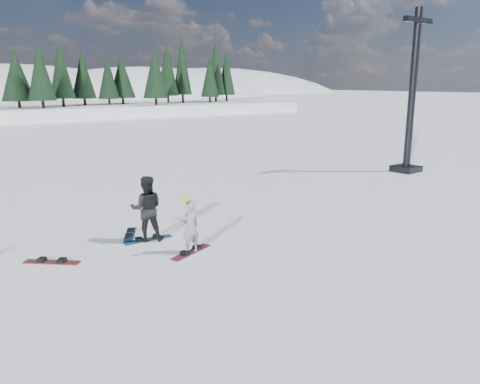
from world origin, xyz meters
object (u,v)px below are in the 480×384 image
snowboard_loose_a (130,235)px  snowboarder_man (147,209)px  snowboarder_woman (190,226)px  snowboard_loose_b (52,262)px  lift_tower (411,108)px

snowboard_loose_a → snowboarder_man: bearing=-132.3°
snowboarder_woman → snowboard_loose_b: bearing=-30.3°
snowboarder_woman → snowboard_loose_a: 2.70m
snowboarder_woman → snowboarder_man: (-0.58, 1.69, 0.22)m
snowboard_loose_a → snowboarder_woman: bearing=-133.9°
snowboarder_woman → snowboard_loose_a: bearing=-78.5°
snowboarder_woman → snowboard_loose_a: size_ratio=1.11×
lift_tower → snowboard_loose_a: lift_tower is taller
snowboarder_man → snowboard_loose_b: bearing=29.4°
snowboard_loose_a → snowboard_loose_b: size_ratio=1.00×
snowboarder_woman → snowboarder_man: snowboarder_man is taller
snowboarder_woman → snowboarder_man: bearing=-79.2°
lift_tower → snowboarder_man: (-16.04, -2.80, -2.40)m
lift_tower → snowboarder_woman: 16.31m
snowboard_loose_b → snowboard_loose_a: bearing=61.1°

